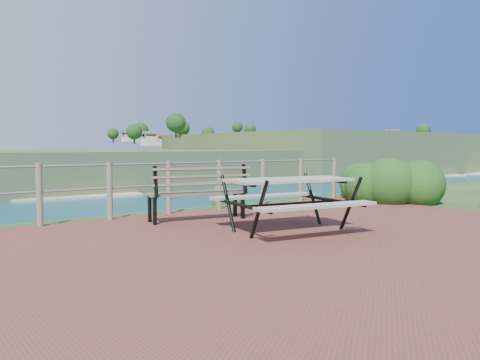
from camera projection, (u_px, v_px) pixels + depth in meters
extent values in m
cube|color=brown|center=(293.00, 244.00, 6.13)|extent=(10.00, 7.00, 0.12)
cylinder|color=#6B5B4C|center=(39.00, 195.00, 7.35)|extent=(0.10, 0.10, 1.00)
cylinder|color=#6B5B4C|center=(110.00, 191.00, 8.05)|extent=(0.10, 0.10, 1.00)
cylinder|color=#6B5B4C|center=(169.00, 187.00, 8.75)|extent=(0.10, 0.10, 1.00)
cylinder|color=#6B5B4C|center=(219.00, 184.00, 9.44)|extent=(0.10, 0.10, 1.00)
cylinder|color=#6B5B4C|center=(263.00, 182.00, 10.14)|extent=(0.10, 0.10, 1.00)
cylinder|color=#6B5B4C|center=(301.00, 180.00, 10.84)|extent=(0.10, 0.10, 1.00)
cylinder|color=#6B5B4C|center=(334.00, 178.00, 11.53)|extent=(0.10, 0.10, 1.00)
cylinder|color=slate|center=(169.00, 163.00, 8.71)|extent=(9.40, 0.04, 0.04)
cylinder|color=slate|center=(169.00, 185.00, 8.74)|extent=(9.40, 0.04, 0.04)
cube|color=#3C5028|center=(212.00, 161.00, 257.79)|extent=(260.00, 180.00, 12.00)
cube|color=#3C5028|center=(340.00, 153.00, 262.17)|extent=(160.00, 120.00, 20.00)
cube|color=beige|center=(311.00, 180.00, 184.78)|extent=(209.53, 114.73, 0.50)
cube|color=gray|center=(289.00, 180.00, 6.96)|extent=(1.97, 1.10, 0.04)
cube|color=gray|center=(289.00, 201.00, 6.98)|extent=(1.88, 0.61, 0.04)
cube|color=gray|center=(289.00, 201.00, 6.98)|extent=(1.88, 0.61, 0.04)
cylinder|color=black|center=(289.00, 204.00, 6.98)|extent=(1.58, 0.34, 0.05)
cube|color=brown|center=(197.00, 193.00, 7.99)|extent=(1.76, 0.77, 0.04)
cube|color=brown|center=(197.00, 176.00, 7.97)|extent=(1.69, 0.48, 0.39)
cube|color=black|center=(197.00, 207.00, 8.01)|extent=(0.07, 0.07, 0.47)
cube|color=black|center=(197.00, 207.00, 8.01)|extent=(0.07, 0.07, 0.47)
cube|color=black|center=(197.00, 207.00, 8.01)|extent=(0.07, 0.07, 0.47)
cube|color=black|center=(197.00, 207.00, 8.01)|extent=(0.07, 0.07, 0.47)
ellipsoid|color=#183B12|center=(394.00, 203.00, 10.65)|extent=(1.47, 1.47, 2.08)
ellipsoid|color=#183B12|center=(356.00, 197.00, 11.85)|extent=(1.00, 1.00, 1.43)
ellipsoid|color=#183B12|center=(226.00, 203.00, 10.66)|extent=(0.67, 0.67, 0.37)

